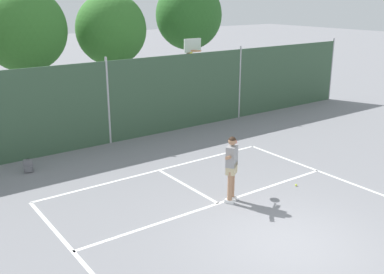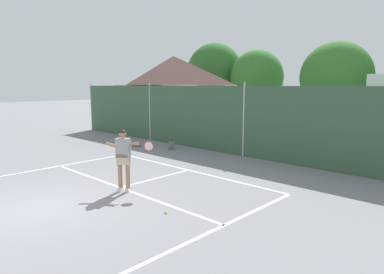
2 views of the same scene
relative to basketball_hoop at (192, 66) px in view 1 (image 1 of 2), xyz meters
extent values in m
plane|color=gray|center=(-4.93, -10.49, -2.31)|extent=(120.00, 120.00, 0.00)
cube|color=white|center=(-4.93, -4.99, -2.31)|extent=(8.20, 0.10, 0.01)
cube|color=white|center=(-4.93, -8.02, -2.31)|extent=(8.20, 0.10, 0.01)
cube|color=white|center=(-4.93, -6.53, -2.31)|extent=(0.10, 2.97, 0.01)
cube|color=#38563D|center=(-4.93, -1.49, -0.75)|extent=(26.00, 0.05, 3.11)
cylinder|color=#B2B2B7|center=(-4.93, -1.49, -0.68)|extent=(0.09, 0.09, 3.26)
cylinder|color=#B2B2B7|center=(1.57, -1.49, -0.68)|extent=(0.09, 0.09, 3.26)
cylinder|color=#B2B2B7|center=(8.07, -1.49, -0.68)|extent=(0.09, 0.09, 3.26)
cylinder|color=yellow|center=(0.00, 0.06, -0.79)|extent=(0.12, 0.12, 3.05)
cube|color=white|center=(0.00, -0.04, 0.94)|extent=(0.90, 0.06, 0.60)
torus|color=#D85919|center=(0.00, -0.31, 0.72)|extent=(0.48, 0.48, 0.02)
cylinder|color=brown|center=(-4.86, 8.47, -1.44)|extent=(0.36, 0.36, 1.73)
ellipsoid|color=#38752D|center=(-4.86, 8.47, 1.35)|extent=(4.54, 4.08, 4.54)
cylinder|color=brown|center=(0.21, 8.47, -1.48)|extent=(0.36, 0.36, 1.65)
ellipsoid|color=#38752D|center=(0.21, 8.47, 1.15)|extent=(4.26, 3.83, 4.26)
cylinder|color=brown|center=(5.88, 8.47, -1.20)|extent=(0.36, 0.36, 2.23)
ellipsoid|color=#2D6628|center=(5.88, 8.47, 1.83)|extent=(4.51, 4.05, 4.51)
cube|color=silver|center=(-4.66, -8.17, -2.26)|extent=(0.25, 0.28, 0.10)
cube|color=silver|center=(-4.46, -8.04, -2.26)|extent=(0.25, 0.28, 0.10)
cylinder|color=#A37556|center=(-4.66, -8.17, -1.80)|extent=(0.13, 0.13, 0.82)
cylinder|color=#A37556|center=(-4.46, -8.04, -1.80)|extent=(0.13, 0.13, 0.82)
cube|color=tan|center=(-4.56, -8.10, -1.33)|extent=(0.43, 0.40, 0.32)
cube|color=gray|center=(-4.56, -8.10, -0.99)|extent=(0.47, 0.42, 0.56)
sphere|color=#A37556|center=(-4.56, -8.10, -0.58)|extent=(0.22, 0.22, 0.22)
sphere|color=black|center=(-4.56, -8.10, -0.56)|extent=(0.21, 0.21, 0.21)
cylinder|color=#A37556|center=(-4.41, -7.97, -0.89)|extent=(0.51, 0.39, 0.17)
cylinder|color=#A37556|center=(-4.79, -8.26, -0.94)|extent=(0.47, 0.36, 0.22)
cylinder|color=black|center=(-4.26, -7.84, -0.94)|extent=(0.27, 0.20, 0.04)
torus|color=red|center=(-4.00, -7.60, -0.94)|extent=(0.26, 0.19, 0.30)
cylinder|color=silver|center=(-4.00, -7.60, -0.94)|extent=(0.22, 0.15, 0.26)
sphere|color=#CCE033|center=(-2.32, -8.45, -2.28)|extent=(0.07, 0.07, 0.07)
cube|color=slate|center=(-8.36, -2.67, -2.11)|extent=(0.32, 0.26, 0.40)
cube|color=slate|center=(-8.40, -2.79, -2.19)|extent=(0.23, 0.13, 0.18)
torus|color=black|center=(-8.36, -2.67, -1.89)|extent=(0.09, 0.04, 0.09)
camera|label=1|loc=(-12.00, -16.60, 3.06)|focal=42.26mm
camera|label=2|loc=(3.64, -13.73, 0.83)|focal=31.50mm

